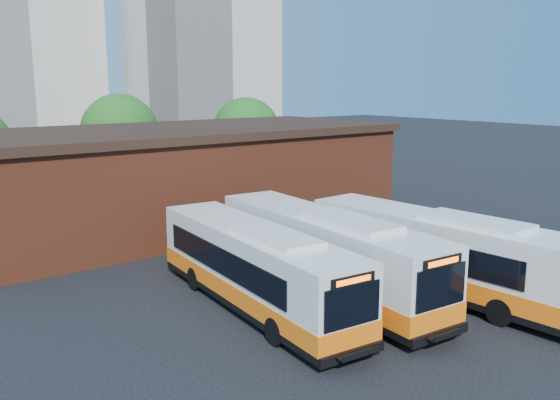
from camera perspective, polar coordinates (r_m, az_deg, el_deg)
ground at (r=24.89m, az=13.08°, el=-10.82°), size 220.00×220.00×0.00m
bus_midwest at (r=24.60m, az=-2.38°, el=-6.80°), size 3.83×13.21×3.55m
bus_mideast at (r=26.25m, az=4.34°, el=-5.45°), size 3.87×13.93×3.75m
bus_east at (r=27.14m, az=15.13°, el=-5.32°), size 3.55×13.68×3.69m
depot_building at (r=39.31m, az=-9.81°, el=2.32°), size 28.60×12.60×6.40m
tree_mid at (r=52.56m, az=-15.17°, el=6.30°), size 6.56×6.56×8.36m
tree_east at (r=55.20m, az=-3.27°, el=6.63°), size 6.24×6.24×7.96m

